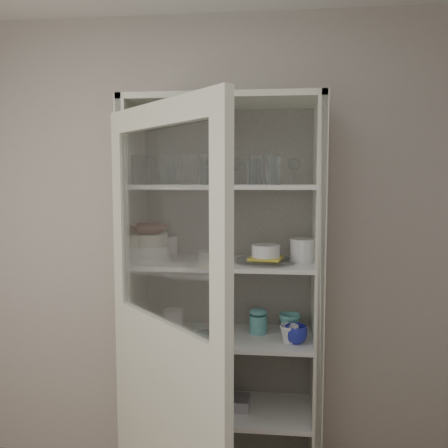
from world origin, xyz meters
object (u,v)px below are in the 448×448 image
Objects in this scene: cupboard_door at (165,373)px; white_ramekin at (266,251)px; mug_blue at (296,334)px; goblet_2 at (238,170)px; goblet_0 at (150,169)px; goblet_3 at (294,170)px; cream_bowl at (149,239)px; yellow_trivet at (266,258)px; mug_teal at (290,324)px; teal_jar at (258,322)px; white_canister at (173,321)px; goblet_1 at (222,170)px; grey_bowl_stack at (303,250)px; cream_dish at (208,398)px; pantry_cabinet at (225,317)px; terracotta_bowl at (149,229)px; plate_stack_back at (161,246)px; glass_platter at (266,261)px; tin_box at (231,402)px; mug_white at (289,334)px; plate_stack_front at (149,253)px; measuring_cups at (205,336)px.

white_ramekin is at bearing 98.58° from cupboard_door.
goblet_2 is at bearing 146.74° from mug_blue.
goblet_0 is at bearing 170.65° from white_ramekin.
cream_bowl is at bearing -169.33° from goblet_3.
yellow_trivet is 0.40m from mug_teal.
goblet_3 is 1.30× the size of teal_jar.
mug_blue is 0.92× the size of white_canister.
cupboard_door reaches higher than goblet_0.
goblet_1 reaches higher than white_ramekin.
cupboard_door is 17.03× the size of mug_teal.
grey_bowl_stack is (0.19, 0.04, -0.00)m from white_ramekin.
goblet_3 is 1.20× the size of white_canister.
teal_jar is 0.49× the size of cream_dish.
cupboard_door is (-0.19, -0.62, -0.07)m from pantry_cabinet.
terracotta_bowl is at bearing 0.00° from cream_bowl.
goblet_2 reaches higher than white_ramekin.
goblet_0 is 0.79m from yellow_trivet.
plate_stack_back is 0.18m from cream_bowl.
cupboard_door is at bearing -75.48° from plate_stack_back.
grey_bowl_stack reaches higher than white_canister.
teal_jar reaches higher than cream_dish.
goblet_1 is 0.53m from yellow_trivet.
cream_dish is (-0.09, -0.05, -0.44)m from pantry_cabinet.
teal_jar is at bearing 171.78° from grey_bowl_stack.
pantry_cabinet is 0.41m from glass_platter.
goblet_3 reaches higher than mug_teal.
yellow_trivet is 1.39× the size of mug_blue.
goblet_0 is 1.34m from tin_box.
goblet_1 is 0.93m from mug_white.
tin_box is (0.06, -0.11, -1.25)m from goblet_1.
grey_bowl_stack is 0.91m from tin_box.
plate_stack_front is 1.12× the size of tin_box.
mug_blue is 0.63m from cream_dish.
white_ramekin is (0.59, -0.16, 0.00)m from plate_stack_back.
goblet_3 is at bearing 10.67° from plate_stack_front.
teal_jar is at bearing -2.52° from goblet_0.
goblet_2 reaches higher than tin_box.
measuring_cups is at bearing -170.01° from white_ramekin.
glass_platter is at bearing 98.58° from cupboard_door.
mug_blue is 0.14m from mug_teal.
grey_bowl_stack is 1.13× the size of mug_teal.
pantry_cabinet reaches higher than goblet_0.
cream_dish is at bearing 171.52° from yellow_trivet.
pantry_cabinet is at bearing 156.27° from yellow_trivet.
glass_platter is at bearing -135.46° from mug_teal.
yellow_trivet is at bearing 9.99° from measuring_cups.
plate_stack_back reaches higher than yellow_trivet.
plate_stack_back is (0.04, 0.05, -0.43)m from goblet_0.
mug_white is at bearing -25.89° from yellow_trivet.
mug_blue is at bearing -3.39° from terracotta_bowl.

